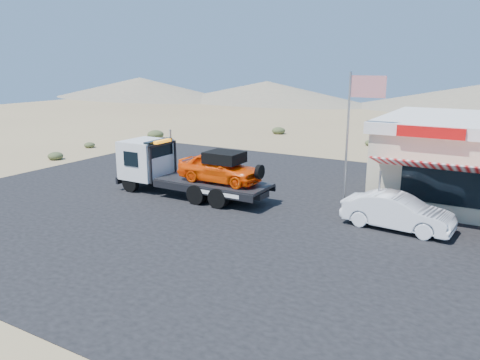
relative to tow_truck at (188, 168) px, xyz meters
The scene contains 7 objects.
ground 4.05m from the tow_truck, 46.82° to the right, with size 120.00×120.00×0.00m, color #8B714F.
asphalt_lot 4.81m from the tow_truck, ahead, with size 32.00×24.00×0.02m, color black.
tow_truck is the anchor object (origin of this frame).
white_sedan 9.95m from the tow_truck, ahead, with size 1.47×4.21×1.39m, color white.
flagpole 8.07m from the tow_truck, 12.99° to the left, with size 1.55×0.10×6.00m.
desert_scrub 13.85m from the tow_truck, 148.18° to the left, with size 23.97×32.16×0.77m.
distant_hills 52.87m from the tow_truck, 97.80° to the left, with size 126.00×48.00×4.20m.
Camera 1 is at (10.79, -15.13, 6.36)m, focal length 35.00 mm.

